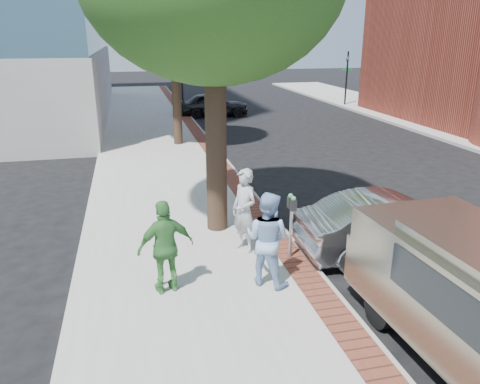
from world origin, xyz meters
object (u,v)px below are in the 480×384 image
object	(u,v)px
person_officer	(267,239)
bg_car	(214,104)
person_gray	(244,211)
sedan_silver	(393,226)
parking_meter	(291,213)
person_green	(166,247)

from	to	relation	value
person_officer	bg_car	xyz separation A→B (m)	(2.77, 21.08, -0.37)
person_gray	person_officer	world-z (taller)	person_gray
bg_car	person_gray	bearing A→B (deg)	175.21
person_officer	sedan_silver	size ratio (longest dim) A/B	0.43
person_officer	bg_car	size ratio (longest dim) A/B	0.44
parking_meter	person_green	bearing A→B (deg)	-163.57
parking_meter	person_gray	distance (m)	1.09
parking_meter	person_officer	distance (m)	1.28
person_gray	person_officer	xyz separation A→B (m)	(0.08, -1.54, -0.02)
parking_meter	bg_car	distance (m)	20.22
person_gray	sedan_silver	world-z (taller)	person_gray
person_gray	sedan_silver	xyz separation A→B (m)	(3.36, -0.70, -0.40)
person_green	person_gray	bearing A→B (deg)	-155.53
parking_meter	bg_car	xyz separation A→B (m)	(1.93, 20.12, -0.47)
person_green	bg_car	distance (m)	21.47
person_officer	person_green	xyz separation A→B (m)	(-1.95, 0.14, -0.03)
parking_meter	sedan_silver	xyz separation A→B (m)	(2.44, -0.13, -0.48)
parking_meter	person_green	distance (m)	2.91
parking_meter	person_gray	xyz separation A→B (m)	(-0.92, 0.57, -0.08)
sedan_silver	person_gray	bearing A→B (deg)	79.15
person_gray	bg_car	size ratio (longest dim) A/B	0.45
parking_meter	bg_car	bearing A→B (deg)	84.52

